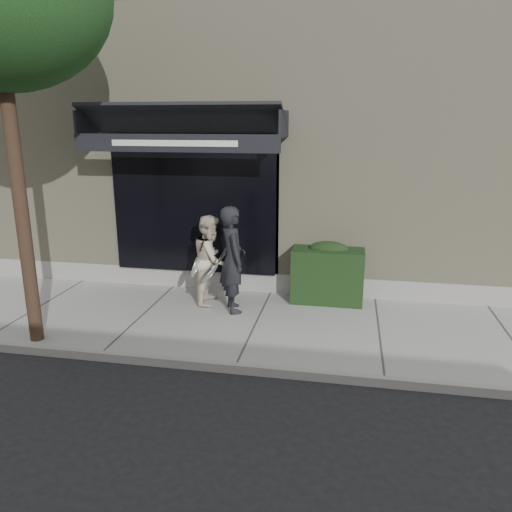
# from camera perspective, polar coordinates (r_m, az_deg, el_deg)

# --- Properties ---
(ground) EXTENTS (80.00, 80.00, 0.00)m
(ground) POSITION_cam_1_polar(r_m,az_deg,el_deg) (8.47, 0.07, -8.26)
(ground) COLOR black
(ground) RESTS_ON ground
(sidewalk) EXTENTS (20.00, 3.00, 0.12)m
(sidewalk) POSITION_cam_1_polar(r_m,az_deg,el_deg) (8.45, 0.07, -7.89)
(sidewalk) COLOR gray
(sidewalk) RESTS_ON ground
(curb) EXTENTS (20.00, 0.10, 0.14)m
(curb) POSITION_cam_1_polar(r_m,az_deg,el_deg) (7.07, -2.31, -12.67)
(curb) COLOR gray
(curb) RESTS_ON ground
(building_facade) EXTENTS (14.30, 8.04, 5.64)m
(building_facade) POSITION_cam_1_polar(r_m,az_deg,el_deg) (12.69, 4.26, 12.32)
(building_facade) COLOR tan
(building_facade) RESTS_ON ground
(hedge) EXTENTS (1.30, 0.70, 1.14)m
(hedge) POSITION_cam_1_polar(r_m,az_deg,el_deg) (9.30, 8.19, -1.93)
(hedge) COLOR black
(hedge) RESTS_ON sidewalk
(pedestrian_front) EXTENTS (0.79, 0.98, 1.87)m
(pedestrian_front) POSITION_cam_1_polar(r_m,az_deg,el_deg) (8.63, -2.70, -0.41)
(pedestrian_front) COLOR black
(pedestrian_front) RESTS_ON sidewalk
(pedestrian_back) EXTENTS (0.66, 0.94, 1.63)m
(pedestrian_back) POSITION_cam_1_polar(r_m,az_deg,el_deg) (9.08, -5.19, -0.41)
(pedestrian_back) COLOR beige
(pedestrian_back) RESTS_ON sidewalk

